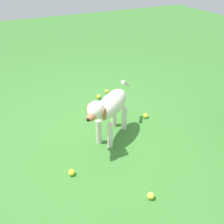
# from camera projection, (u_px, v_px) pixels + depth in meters

# --- Properties ---
(ground) EXTENTS (14.00, 14.00, 0.00)m
(ground) POSITION_uv_depth(u_px,v_px,m) (91.00, 137.00, 2.90)
(ground) COLOR #38722D
(dog) EXTENTS (0.62, 0.80, 0.65)m
(dog) POSITION_uv_depth(u_px,v_px,m) (110.00, 107.00, 2.65)
(dog) COLOR silver
(dog) RESTS_ON ground
(tennis_ball_0) EXTENTS (0.07, 0.07, 0.07)m
(tennis_ball_0) POSITION_uv_depth(u_px,v_px,m) (107.00, 91.00, 3.80)
(tennis_ball_0) COLOR #C0D539
(tennis_ball_0) RESTS_ON ground
(tennis_ball_1) EXTENTS (0.07, 0.07, 0.07)m
(tennis_ball_1) POSITION_uv_depth(u_px,v_px,m) (72.00, 172.00, 2.38)
(tennis_ball_1) COLOR yellow
(tennis_ball_1) RESTS_ON ground
(tennis_ball_2) EXTENTS (0.07, 0.07, 0.07)m
(tennis_ball_2) POSITION_uv_depth(u_px,v_px,m) (99.00, 97.00, 3.66)
(tennis_ball_2) COLOR #D1DF36
(tennis_ball_2) RESTS_ON ground
(tennis_ball_3) EXTENTS (0.07, 0.07, 0.07)m
(tennis_ball_3) POSITION_uv_depth(u_px,v_px,m) (151.00, 196.00, 2.15)
(tennis_ball_3) COLOR #D7DB3D
(tennis_ball_3) RESTS_ON ground
(tennis_ball_4) EXTENTS (0.07, 0.07, 0.07)m
(tennis_ball_4) POSITION_uv_depth(u_px,v_px,m) (146.00, 116.00, 3.22)
(tennis_ball_4) COLOR yellow
(tennis_ball_4) RESTS_ON ground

